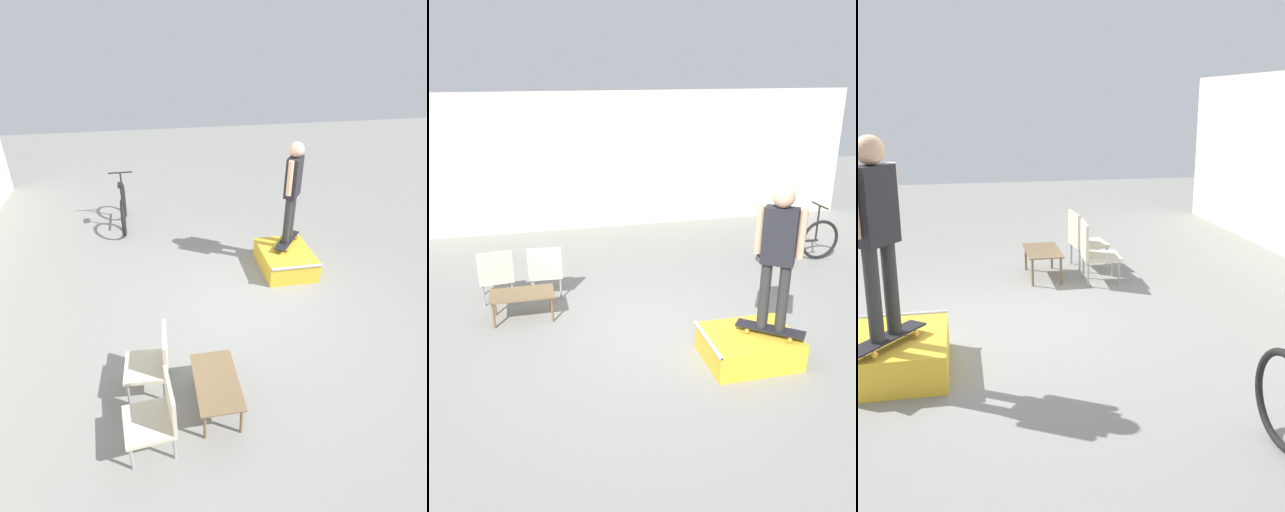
% 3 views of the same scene
% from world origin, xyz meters
% --- Properties ---
extents(ground_plane, '(24.00, 24.00, 0.00)m').
position_xyz_m(ground_plane, '(0.00, 0.00, 0.00)').
color(ground_plane, gray).
extents(house_wall_back, '(12.00, 0.06, 3.00)m').
position_xyz_m(house_wall_back, '(0.00, 5.05, 1.50)').
color(house_wall_back, beige).
rests_on(house_wall_back, ground_plane).
extents(skate_ramp_box, '(1.16, 0.89, 0.39)m').
position_xyz_m(skate_ramp_box, '(0.97, -0.89, 0.18)').
color(skate_ramp_box, gold).
rests_on(skate_ramp_box, ground_plane).
extents(skateboard_on_ramp, '(0.79, 0.68, 0.07)m').
position_xyz_m(skateboard_on_ramp, '(1.20, -0.97, 0.45)').
color(skateboard_on_ramp, black).
rests_on(skateboard_on_ramp, skate_ramp_box).
extents(person_skater, '(0.48, 0.39, 1.80)m').
position_xyz_m(person_skater, '(1.20, -0.97, 1.53)').
color(person_skater, '#2D2D2D').
rests_on(person_skater, skateboard_on_ramp).
extents(coffee_table, '(0.92, 0.50, 0.41)m').
position_xyz_m(coffee_table, '(-1.79, 0.90, 0.36)').
color(coffee_table, brown).
rests_on(coffee_table, ground_plane).
extents(patio_chair_left, '(0.57, 0.57, 0.88)m').
position_xyz_m(patio_chair_left, '(-2.17, 1.59, 0.47)').
color(patio_chair_left, '#99999E').
rests_on(patio_chair_left, ground_plane).
extents(patio_chair_right, '(0.55, 0.55, 0.88)m').
position_xyz_m(patio_chair_right, '(-1.40, 1.59, 0.47)').
color(patio_chair_right, '#99999E').
rests_on(patio_chair_right, ground_plane).
extents(bicycle, '(1.74, 0.52, 1.09)m').
position_xyz_m(bicycle, '(3.31, 2.03, 0.41)').
color(bicycle, black).
rests_on(bicycle, ground_plane).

